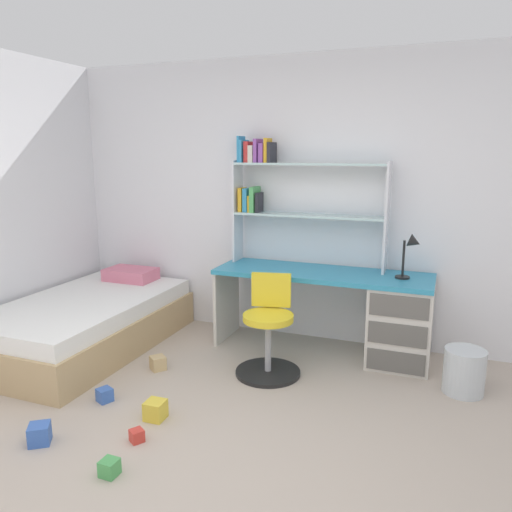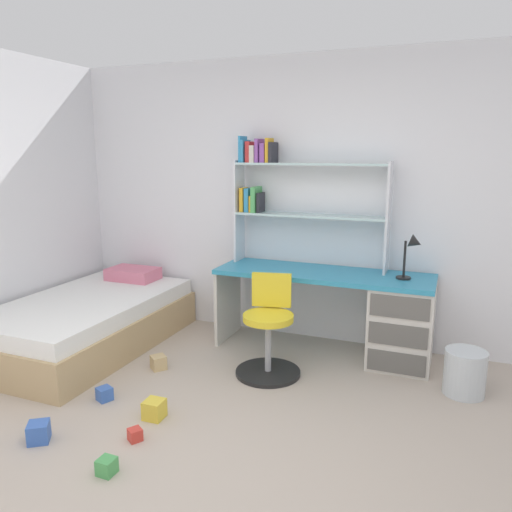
{
  "view_description": "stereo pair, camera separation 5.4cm",
  "coord_description": "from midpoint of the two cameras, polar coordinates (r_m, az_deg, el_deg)",
  "views": [
    {
      "loc": [
        1.1,
        -1.99,
        1.75
      ],
      "look_at": [
        -0.22,
        1.43,
        0.97
      ],
      "focal_mm": 34.83,
      "sensor_mm": 36.0,
      "label": 1
    },
    {
      "loc": [
        1.15,
        -1.97,
        1.75
      ],
      "look_at": [
        -0.22,
        1.43,
        0.97
      ],
      "focal_mm": 34.83,
      "sensor_mm": 36.0,
      "label": 2
    }
  ],
  "objects": [
    {
      "name": "ground_plane",
      "position": [
        2.88,
        -6.7,
        -25.84
      ],
      "size": [
        5.97,
        5.87,
        0.02
      ],
      "primitive_type": "cube",
      "color": "#B2A393"
    },
    {
      "name": "room_shell",
      "position": [
        4.03,
        -14.36,
        5.12
      ],
      "size": [
        5.97,
        5.87,
        2.6
      ],
      "color": "silver",
      "rests_on": "ground_plane"
    },
    {
      "name": "desk",
      "position": [
        4.34,
        14.28,
        -6.47
      ],
      "size": [
        1.86,
        0.59,
        0.73
      ],
      "color": "teal",
      "rests_on": "ground_plane"
    },
    {
      "name": "bookshelf_hutch",
      "position": [
        4.51,
        3.99,
        7.78
      ],
      "size": [
        1.39,
        0.22,
        1.16
      ],
      "color": "silver",
      "rests_on": "desk"
    },
    {
      "name": "desk_lamp",
      "position": [
        4.16,
        17.9,
        0.69
      ],
      "size": [
        0.2,
        0.17,
        0.38
      ],
      "color": "black",
      "rests_on": "desk"
    },
    {
      "name": "swivel_chair",
      "position": [
        4.0,
        1.86,
        -9.15
      ],
      "size": [
        0.52,
        0.52,
        0.79
      ],
      "color": "black",
      "rests_on": "ground_plane"
    },
    {
      "name": "bed_platform",
      "position": [
        4.81,
        -18.44,
        -7.17
      ],
      "size": [
        1.16,
        1.96,
        0.57
      ],
      "color": "tan",
      "rests_on": "ground_plane"
    },
    {
      "name": "waste_bin",
      "position": [
        4.04,
        23.23,
        -12.2
      ],
      "size": [
        0.3,
        0.3,
        0.33
      ],
      "primitive_type": "cylinder",
      "color": "silver",
      "rests_on": "ground_plane"
    },
    {
      "name": "toy_block_yellow_0",
      "position": [
        3.53,
        -11.15,
        -16.89
      ],
      "size": [
        0.13,
        0.13,
        0.13
      ],
      "primitive_type": "cube",
      "rotation": [
        0.0,
        0.0,
        0.04
      ],
      "color": "gold",
      "rests_on": "ground_plane"
    },
    {
      "name": "toy_block_green_1",
      "position": [
        3.08,
        -16.25,
        -22.18
      ],
      "size": [
        0.09,
        0.09,
        0.09
      ],
      "primitive_type": "cube",
      "rotation": [
        0.0,
        0.0,
        1.55
      ],
      "color": "#479E51",
      "rests_on": "ground_plane"
    },
    {
      "name": "toy_block_natural_2",
      "position": [
        4.23,
        -10.77,
        -11.92
      ],
      "size": [
        0.16,
        0.16,
        0.11
      ],
      "primitive_type": "cube",
      "rotation": [
        0.0,
        0.0,
        0.91
      ],
      "color": "tan",
      "rests_on": "ground_plane"
    },
    {
      "name": "toy_block_red_3",
      "position": [
        3.33,
        -13.24,
        -19.34
      ],
      "size": [
        0.11,
        0.11,
        0.08
      ],
      "primitive_type": "cube",
      "rotation": [
        0.0,
        0.0,
        1.0
      ],
      "color": "red",
      "rests_on": "ground_plane"
    },
    {
      "name": "toy_block_blue_4",
      "position": [
        3.84,
        -16.6,
        -14.93
      ],
      "size": [
        0.13,
        0.13,
        0.1
      ],
      "primitive_type": "cube",
      "rotation": [
        0.0,
        0.0,
        1.15
      ],
      "color": "#3860B7",
      "rests_on": "ground_plane"
    },
    {
      "name": "toy_block_blue_5",
      "position": [
        3.49,
        -23.26,
        -18.1
      ],
      "size": [
        0.17,
        0.17,
        0.12
      ],
      "primitive_type": "cube",
      "rotation": [
        0.0,
        0.0,
        0.6
      ],
      "color": "#3860B7",
      "rests_on": "ground_plane"
    }
  ]
}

